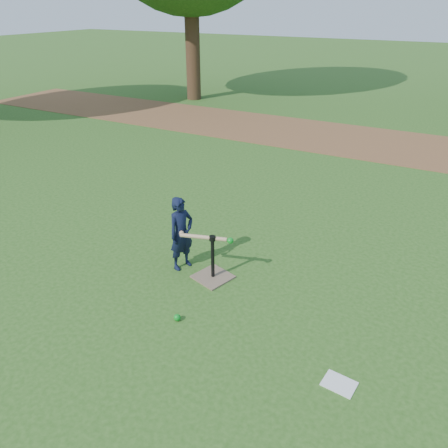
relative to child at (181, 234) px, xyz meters
The scene contains 7 objects.
ground 0.65m from the child, 72.13° to the right, with size 80.00×80.00×0.00m, color #285116.
dirt_strip 7.13m from the child, 88.98° to the left, with size 24.00×3.00×0.01m, color brown.
child is the anchor object (origin of this frame).
wiffle_ball_ground 1.22m from the child, 59.72° to the right, with size 0.08×0.08×0.08m, color #0C8A1D.
clipboard 2.67m from the child, 22.47° to the right, with size 0.30×0.23×0.01m, color white.
batting_tee 0.63m from the child, ahead, with size 0.54×0.54×0.61m.
swing_action 0.42m from the child, ahead, with size 0.70×0.25×0.08m.
Camera 1 is at (2.77, -3.73, 3.23)m, focal length 35.00 mm.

